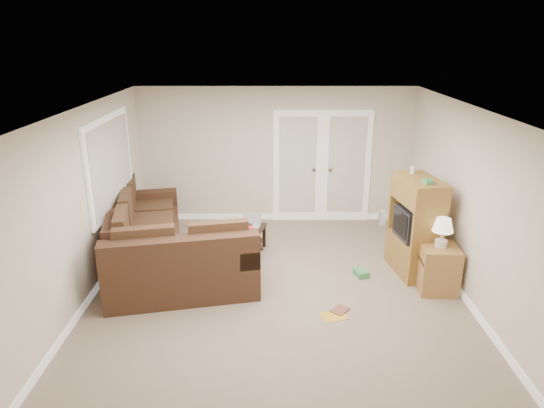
{
  "coord_description": "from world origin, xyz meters",
  "views": [
    {
      "loc": [
        -0.07,
        -5.96,
        3.35
      ],
      "look_at": [
        -0.07,
        0.48,
        1.1
      ],
      "focal_mm": 32.0,
      "sensor_mm": 36.0,
      "label": 1
    }
  ],
  "objects_px": {
    "tv_armoire": "(415,226)",
    "side_cabinet": "(438,265)",
    "coffee_table": "(243,243)",
    "sectional_sofa": "(160,247)"
  },
  "relations": [
    {
      "from": "tv_armoire",
      "to": "side_cabinet",
      "type": "xyz_separation_m",
      "value": [
        0.19,
        -0.56,
        -0.35
      ]
    },
    {
      "from": "coffee_table",
      "to": "side_cabinet",
      "type": "bearing_deg",
      "value": -6.11
    },
    {
      "from": "sectional_sofa",
      "to": "coffee_table",
      "type": "relative_size",
      "value": 2.88
    },
    {
      "from": "sectional_sofa",
      "to": "coffee_table",
      "type": "height_order",
      "value": "sectional_sofa"
    },
    {
      "from": "sectional_sofa",
      "to": "tv_armoire",
      "type": "distance_m",
      "value": 3.76
    },
    {
      "from": "coffee_table",
      "to": "side_cabinet",
      "type": "xyz_separation_m",
      "value": [
        2.73,
        -1.07,
        0.16
      ]
    },
    {
      "from": "coffee_table",
      "to": "tv_armoire",
      "type": "distance_m",
      "value": 2.64
    },
    {
      "from": "sectional_sofa",
      "to": "side_cabinet",
      "type": "height_order",
      "value": "side_cabinet"
    },
    {
      "from": "sectional_sofa",
      "to": "coffee_table",
      "type": "bearing_deg",
      "value": 9.07
    },
    {
      "from": "coffee_table",
      "to": "tv_armoire",
      "type": "bearing_deg",
      "value": 4.05
    }
  ]
}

